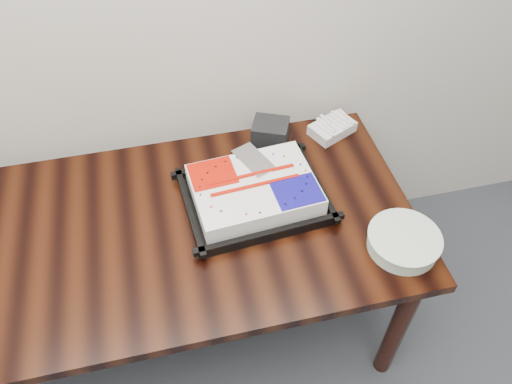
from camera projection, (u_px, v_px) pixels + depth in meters
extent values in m
cube|color=black|center=(162.00, 232.00, 1.77)|extent=(1.80, 0.90, 0.04)
cylinder|color=black|center=(398.00, 327.00, 1.93)|extent=(0.07, 0.07, 0.71)
cylinder|color=black|center=(335.00, 189.00, 2.41)|extent=(0.07, 0.07, 0.71)
cube|color=black|center=(254.00, 199.00, 1.83)|extent=(0.53, 0.43, 0.02)
cube|color=white|center=(254.00, 190.00, 1.79)|extent=(0.46, 0.36, 0.08)
cube|color=#B41103|center=(214.00, 171.00, 1.80)|extent=(0.17, 0.15, 0.00)
cube|color=#110B7F|center=(296.00, 194.00, 1.73)|extent=(0.17, 0.15, 0.00)
cube|color=silver|center=(256.00, 160.00, 1.84)|extent=(0.15, 0.19, 0.00)
cylinder|color=white|center=(403.00, 242.00, 1.68)|extent=(0.24, 0.24, 0.05)
cylinder|color=white|center=(405.00, 237.00, 1.66)|extent=(0.25, 0.25, 0.01)
cube|color=silver|center=(332.00, 128.00, 2.08)|extent=(0.21, 0.18, 0.04)
cube|color=black|center=(270.00, 133.00, 2.02)|extent=(0.18, 0.17, 0.10)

